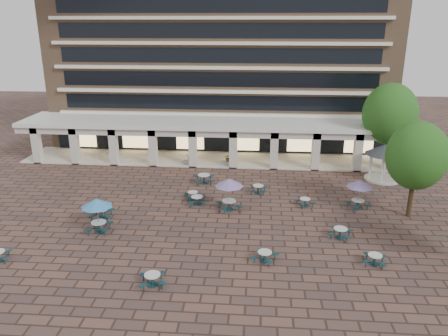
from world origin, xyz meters
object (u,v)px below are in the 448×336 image
at_px(gazebo, 385,154).
at_px(planter_right, 228,161).
at_px(picnic_table_2, 265,256).
at_px(planter_left, 190,160).
at_px(picnic_table_1, 152,279).

bearing_deg(gazebo, planter_right, 168.83).
height_order(picnic_table_2, planter_left, planter_left).
height_order(picnic_table_2, gazebo, gazebo).
distance_m(gazebo, planter_left, 19.56).
relative_size(picnic_table_1, planter_right, 1.24).
bearing_deg(planter_right, picnic_table_1, -97.24).
height_order(planter_left, planter_right, planter_left).
bearing_deg(picnic_table_1, picnic_table_2, 10.69).
distance_m(picnic_table_2, gazebo, 19.87).
distance_m(picnic_table_1, planter_left, 22.28).
height_order(picnic_table_1, planter_right, planter_right).
bearing_deg(planter_left, picnic_table_2, -67.95).
bearing_deg(picnic_table_1, planter_right, 67.47).
xyz_separation_m(gazebo, planter_right, (-15.21, 3.00, -2.13)).
bearing_deg(gazebo, picnic_table_2, -125.58).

